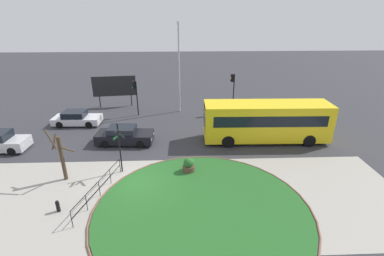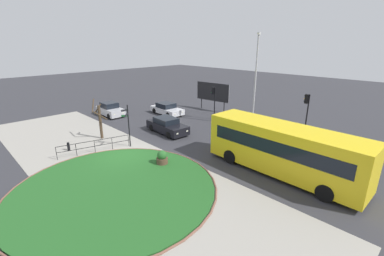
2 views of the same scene
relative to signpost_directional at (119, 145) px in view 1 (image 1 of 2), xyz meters
name	(u,v)px [view 1 (image 1 of 2)]	position (x,y,z in m)	size (l,w,h in m)	color
ground	(138,184)	(1.23, -1.41, -2.05)	(120.00, 120.00, 0.00)	#333338
sidewalk_paving	(134,199)	(1.23, -2.96, -2.04)	(32.00, 8.90, 0.02)	#9E998E
grass_island	(202,210)	(5.11, -4.18, -2.00)	(11.77, 11.77, 0.10)	#235B23
grass_kerb_ring	(202,210)	(5.11, -4.18, -1.99)	(12.08, 12.08, 0.11)	brown
signpost_directional	(119,145)	(0.00, 0.00, 0.00)	(0.76, 0.61, 3.55)	black
bollard_foreground	(58,206)	(-2.72, -3.90, -1.68)	(0.20, 0.20, 0.72)	black
railing_grass_edge	(99,186)	(-0.81, -2.60, -1.38)	(1.42, 5.22, 1.02)	black
bus_yellow	(266,121)	(11.00, 4.61, -0.30)	(10.21, 2.83, 3.25)	yellow
car_near_lane	(0,142)	(-10.02, 3.63, -1.34)	(4.01, 1.91, 1.56)	#B7B7BC
car_far_lane	(124,136)	(-0.63, 4.52, -1.36)	(4.65, 2.13, 1.45)	black
car_trailing	(77,118)	(-5.91, 8.80, -1.42)	(4.43, 2.02, 1.35)	silver
traffic_light_near	(135,91)	(-0.58, 11.15, 0.60)	(0.48, 0.31, 3.60)	black
traffic_light_far	(233,85)	(9.38, 11.63, 0.95)	(0.49, 0.26, 4.11)	black
lamppost_tall	(179,66)	(3.89, 12.17, 2.82)	(0.32, 0.32, 9.14)	#B7B7BC
billboard_left	(114,87)	(-3.33, 14.16, 0.25)	(4.68, 0.69, 3.46)	black
planter_near_signpost	(189,166)	(4.50, -0.14, -1.56)	(0.80, 0.80, 1.06)	brown
street_tree_bare	(61,156)	(-3.49, -0.74, -0.31)	(1.41, 1.10, 3.57)	#423323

